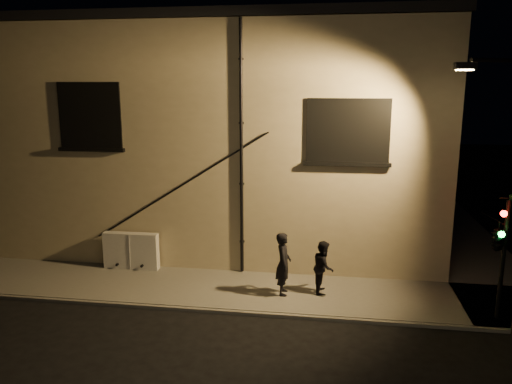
% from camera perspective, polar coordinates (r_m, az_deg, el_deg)
% --- Properties ---
extents(ground, '(90.00, 90.00, 0.00)m').
position_cam_1_polar(ground, '(14.51, 3.53, -14.04)').
color(ground, black).
extents(sidewalk, '(21.00, 16.00, 0.12)m').
position_cam_1_polar(sidewalk, '(18.49, 8.58, -8.06)').
color(sidewalk, '#5F5C55').
rests_on(sidewalk, ground).
extents(building, '(16.20, 12.23, 8.80)m').
position_cam_1_polar(building, '(22.45, -1.95, 7.02)').
color(building, tan).
rests_on(building, ground).
extents(utility_cabinet, '(1.94, 0.33, 1.28)m').
position_cam_1_polar(utility_cabinet, '(17.99, -14.08, -6.52)').
color(utility_cabinet, beige).
rests_on(utility_cabinet, sidewalk).
extents(pedestrian_a, '(0.52, 0.74, 1.94)m').
position_cam_1_polar(pedestrian_a, '(15.30, 3.14, -8.18)').
color(pedestrian_a, black).
rests_on(pedestrian_a, sidewalk).
extents(pedestrian_b, '(0.62, 0.80, 1.63)m').
position_cam_1_polar(pedestrian_b, '(15.61, 7.73, -8.47)').
color(pedestrian_b, black).
rests_on(pedestrian_b, sidewalk).
extents(traffic_signal, '(1.30, 2.05, 3.48)m').
position_cam_1_polar(traffic_signal, '(14.69, 25.99, -4.67)').
color(traffic_signal, black).
rests_on(traffic_signal, sidewalk).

